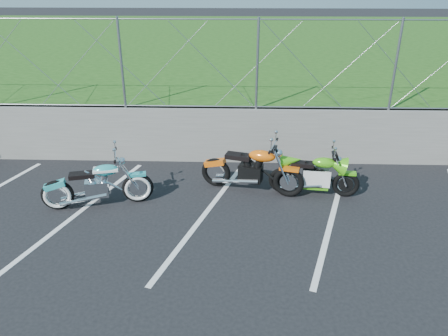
{
  "coord_description": "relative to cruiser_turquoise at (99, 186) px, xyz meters",
  "views": [
    {
      "loc": [
        0.58,
        -6.14,
        4.28
      ],
      "look_at": [
        0.34,
        1.3,
        0.82
      ],
      "focal_mm": 35.0,
      "sensor_mm": 36.0,
      "label": 1
    }
  ],
  "objects": [
    {
      "name": "parking_lines",
      "position": [
        3.27,
        -0.25,
        -0.42
      ],
      "size": [
        18.29,
        4.31,
        0.01
      ],
      "color": "silver",
      "rests_on": "ground"
    },
    {
      "name": "sportbike_green",
      "position": [
        4.24,
        0.59,
        -0.02
      ],
      "size": [
        1.82,
        0.65,
        0.94
      ],
      "rotation": [
        0.0,
        0.0,
        -0.12
      ],
      "color": "black",
      "rests_on": "ground"
    },
    {
      "name": "retaining_wall",
      "position": [
        2.07,
        2.25,
        0.23
      ],
      "size": [
        30.0,
        0.22,
        1.3
      ],
      "primitive_type": "cube",
      "color": "#63645F",
      "rests_on": "ground"
    },
    {
      "name": "chain_link_fence",
      "position": [
        2.07,
        2.25,
        1.88
      ],
      "size": [
        28.0,
        0.03,
        2.0
      ],
      "color": "gray",
      "rests_on": "retaining_wall"
    },
    {
      "name": "ground",
      "position": [
        2.07,
        -1.25,
        -0.42
      ],
      "size": [
        90.0,
        90.0,
        0.0
      ],
      "primitive_type": "plane",
      "color": "black",
      "rests_on": "ground"
    },
    {
      "name": "cruiser_turquoise",
      "position": [
        0.0,
        0.0,
        0.0
      ],
      "size": [
        2.09,
        0.72,
        1.05
      ],
      "rotation": [
        0.0,
        0.0,
        0.23
      ],
      "color": "black",
      "rests_on": "ground"
    },
    {
      "name": "grass_field",
      "position": [
        2.07,
        12.25,
        0.23
      ],
      "size": [
        30.0,
        20.0,
        1.3
      ],
      "primitive_type": "cube",
      "color": "#1F4913",
      "rests_on": "ground"
    },
    {
      "name": "naked_orange",
      "position": [
        2.98,
        0.68,
        0.04
      ],
      "size": [
        2.12,
        0.83,
        1.08
      ],
      "rotation": [
        0.0,
        0.0,
        -0.28
      ],
      "color": "black",
      "rests_on": "ground"
    }
  ]
}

